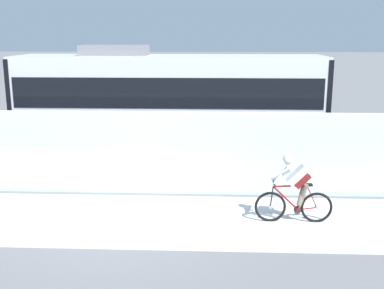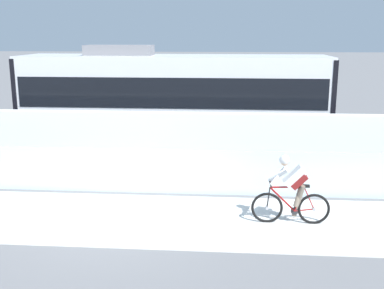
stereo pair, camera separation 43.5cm
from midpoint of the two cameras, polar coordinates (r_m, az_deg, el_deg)
name	(u,v)px [view 1 (the left image)]	position (r m, az deg, el deg)	size (l,w,h in m)	color
ground_plane	(117,219)	(11.36, -10.12, -8.81)	(200.00, 200.00, 0.00)	slate
bike_path_deck	(117,219)	(11.36, -10.12, -8.79)	(32.00, 3.20, 0.01)	silver
glass_parapet	(130,171)	(12.87, -8.45, -3.22)	(32.00, 0.05, 1.22)	silver
concrete_barrier_wall	(140,143)	(14.49, -7.16, 0.12)	(32.00, 0.36, 1.92)	silver
tram_rail_near	(151,154)	(17.10, -5.69, -1.10)	(32.00, 0.08, 0.01)	#595654
tram_rail_far	(156,144)	(18.48, -5.06, 0.01)	(32.00, 0.08, 0.01)	#595654
tram	(169,99)	(17.36, -3.45, 5.52)	(11.06, 2.54, 3.81)	silver
cyclist_on_bike	(295,190)	(10.94, 11.15, -5.36)	(1.77, 0.58, 1.61)	black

